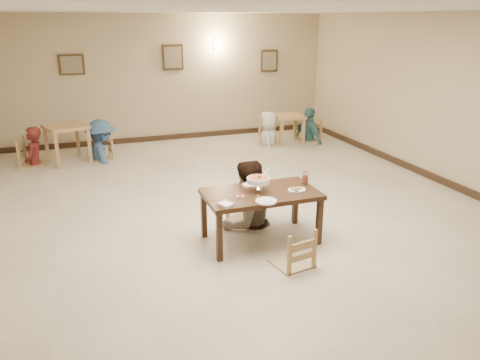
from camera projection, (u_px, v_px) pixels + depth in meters
name	position (u px, v px, depth m)	size (l,w,h in m)	color
floor	(238.00, 212.00, 7.34)	(10.00, 10.00, 0.00)	beige
ceiling	(237.00, 9.00, 6.36)	(10.00, 10.00, 0.00)	silver
wall_back	(169.00, 79.00, 11.31)	(10.00, 10.00, 0.00)	#C0AD8D
wall_right	(455.00, 102.00, 8.12)	(10.00, 10.00, 0.00)	#C0AD8D
baseboard_back	(172.00, 137.00, 11.75)	(8.00, 0.06, 0.12)	black
baseboard_right	(442.00, 180.00, 8.58)	(0.06, 10.00, 0.12)	black
picture_a	(71.00, 65.00, 10.44)	(0.55, 0.04, 0.45)	#392815
picture_b	(173.00, 57.00, 11.14)	(0.50, 0.04, 0.60)	#392815
picture_c	(269.00, 61.00, 11.98)	(0.45, 0.04, 0.55)	#392815
wall_sconce	(217.00, 44.00, 11.39)	(0.16, 0.05, 0.22)	#FFD88C
main_table	(261.00, 198.00, 6.19)	(1.51, 0.85, 0.70)	#392112
chair_far	(245.00, 192.00, 6.89)	(0.43, 0.43, 0.91)	tan
chair_near	(293.00, 229.00, 5.62)	(0.45, 0.45, 0.95)	tan
main_diner	(247.00, 161.00, 6.64)	(0.93, 0.72, 1.91)	gray
curry_warmer	(258.00, 180.00, 6.13)	(0.34, 0.30, 0.27)	silver
rice_plate_far	(253.00, 184.00, 6.41)	(0.29, 0.29, 0.07)	white
rice_plate_near	(266.00, 201.00, 5.83)	(0.27, 0.27, 0.06)	white
fried_plate	(297.00, 190.00, 6.20)	(0.25, 0.25, 0.05)	white
chili_dish	(240.00, 196.00, 6.00)	(0.10, 0.10, 0.02)	white
napkin_cutlery	(226.00, 204.00, 5.71)	(0.22, 0.27, 0.03)	white
drink_glass	(305.00, 178.00, 6.45)	(0.08, 0.08, 0.17)	white
bg_table_left	(66.00, 132.00, 9.71)	(1.00, 1.00, 0.79)	tan
bg_table_right	(289.00, 120.00, 11.33)	(0.73, 0.73, 0.67)	tan
bg_chair_ll	(32.00, 139.00, 9.51)	(0.51, 0.51, 1.09)	tan
bg_chair_lr	(101.00, 139.00, 9.95)	(0.41, 0.41, 0.88)	tan
bg_chair_rl	(269.00, 124.00, 11.18)	(0.47, 0.47, 1.00)	tan
bg_chair_rr	(309.00, 121.00, 11.47)	(0.47, 0.47, 1.01)	tan
bg_diner_a	(30.00, 127.00, 9.43)	(0.59, 0.39, 1.61)	maroon
bg_diner_b	(99.00, 120.00, 9.81)	(1.11, 0.64, 1.72)	#3E628C
bg_diner_c	(269.00, 112.00, 11.08)	(0.77, 0.50, 1.57)	silver
bg_diner_d	(310.00, 107.00, 11.36)	(0.98, 0.41, 1.67)	teal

